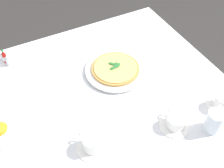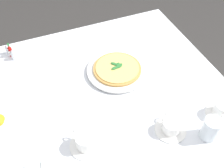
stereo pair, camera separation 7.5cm
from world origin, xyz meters
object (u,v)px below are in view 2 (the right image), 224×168
at_px(pizza_plate, 117,70).
at_px(coffee_cup_far_left, 85,142).
at_px(salt_shaker, 8,50).
at_px(water_glass_left_edge, 210,129).
at_px(pizza, 117,68).
at_px(pepper_shaker, 14,55).
at_px(hot_sauce_bottle, 10,51).
at_px(coffee_cup_far_right, 222,110).
at_px(coffee_cup_near_right, 171,127).

distance_m(pizza_plate, coffee_cup_far_left, 0.44).
distance_m(pizza_plate, salt_shaker, 0.59).
bearing_deg(water_glass_left_edge, pizza_plate, 22.24).
xyz_separation_m(pizza_plate, water_glass_left_edge, (-0.48, -0.20, 0.04)).
distance_m(pizza, salt_shaker, 0.59).
relative_size(coffee_cup_far_left, pepper_shaker, 2.31).
distance_m(pizza, hot_sauce_bottle, 0.57).
relative_size(pizza, coffee_cup_far_left, 1.83).
distance_m(coffee_cup_far_left, coffee_cup_far_right, 0.60).
distance_m(hot_sauce_bottle, pepper_shaker, 0.03).
distance_m(coffee_cup_near_right, hot_sauce_bottle, 0.90).
height_order(water_glass_left_edge, pepper_shaker, water_glass_left_edge).
bearing_deg(pizza, coffee_cup_far_left, 140.46).
bearing_deg(pepper_shaker, coffee_cup_far_left, -163.90).
bearing_deg(coffee_cup_near_right, coffee_cup_far_right, -92.71).
relative_size(pizza_plate, coffee_cup_near_right, 2.28).
relative_size(coffee_cup_far_left, coffee_cup_far_right, 1.00).
bearing_deg(salt_shaker, coffee_cup_far_right, -133.79).
relative_size(pizza, coffee_cup_near_right, 1.80).
bearing_deg(coffee_cup_far_right, coffee_cup_near_right, 87.29).
xyz_separation_m(hot_sauce_bottle, pepper_shaker, (-0.03, -0.01, -0.01)).
height_order(coffee_cup_near_right, coffee_cup_far_right, coffee_cup_far_right).
distance_m(coffee_cup_far_left, hot_sauce_bottle, 0.68).
distance_m(salt_shaker, pepper_shaker, 0.06).
xyz_separation_m(coffee_cup_near_right, salt_shaker, (0.75, 0.55, -0.00)).
bearing_deg(pizza, coffee_cup_far_right, -142.59).
bearing_deg(hot_sauce_bottle, coffee_cup_far_right, -133.08).
bearing_deg(hot_sauce_bottle, water_glass_left_edge, -140.31).
bearing_deg(coffee_cup_far_left, pepper_shaker, 16.10).
bearing_deg(coffee_cup_near_right, pizza_plate, 9.86).
bearing_deg(coffee_cup_near_right, pepper_shaker, 37.34).
height_order(coffee_cup_far_left, pepper_shaker, coffee_cup_far_left).
bearing_deg(hot_sauce_bottle, pepper_shaker, -160.35).
xyz_separation_m(coffee_cup_near_right, hot_sauce_bottle, (0.72, 0.54, 0.01)).
xyz_separation_m(pizza, coffee_cup_far_left, (-0.34, 0.28, 0.01)).
xyz_separation_m(pizza, pepper_shaker, (0.29, 0.46, 0.00)).
height_order(pizza_plate, pizza, pizza).
bearing_deg(water_glass_left_edge, pepper_shaker, 40.27).
bearing_deg(pizza_plate, salt_shaker, 53.84).
height_order(water_glass_left_edge, salt_shaker, water_glass_left_edge).
height_order(coffee_cup_near_right, coffee_cup_far_left, coffee_cup_far_left).
xyz_separation_m(pizza, water_glass_left_edge, (-0.48, -0.20, 0.02)).
bearing_deg(coffee_cup_far_right, hot_sauce_bottle, 46.92).
xyz_separation_m(coffee_cup_far_left, hot_sauce_bottle, (0.66, 0.19, 0.00)).
bearing_deg(hot_sauce_bottle, pizza, -124.46).
bearing_deg(water_glass_left_edge, coffee_cup_near_right, 57.50).
height_order(hot_sauce_bottle, salt_shaker, hot_sauce_bottle).
relative_size(coffee_cup_far_left, salt_shaker, 2.31).
bearing_deg(coffee_cup_far_right, pepper_shaker, 47.67).
distance_m(hot_sauce_bottle, salt_shaker, 0.03).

